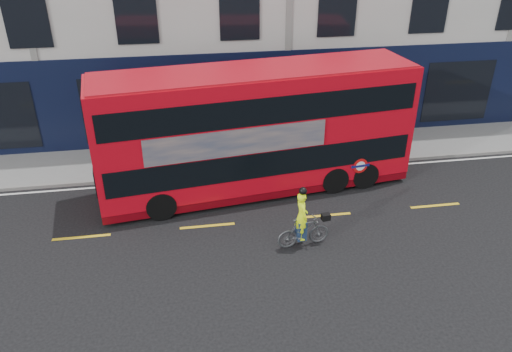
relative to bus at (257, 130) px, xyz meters
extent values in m
plane|color=black|center=(1.96, -3.80, -2.31)|extent=(120.00, 120.00, 0.00)
cube|color=gray|center=(1.96, 2.70, -2.25)|extent=(60.00, 3.00, 0.12)
cube|color=slate|center=(1.96, 1.20, -2.25)|extent=(60.00, 0.12, 0.13)
cube|color=black|center=(1.96, 4.18, -0.31)|extent=(50.00, 0.08, 4.00)
cube|color=silver|center=(1.96, 0.90, -2.31)|extent=(58.00, 0.10, 0.01)
cube|color=red|center=(-0.04, 0.00, 0.14)|extent=(11.36, 3.95, 4.00)
cube|color=#63030B|center=(-0.04, 0.00, -2.01)|extent=(11.36, 3.90, 0.30)
cube|color=black|center=(-0.04, 0.00, -0.75)|extent=(10.93, 3.93, 0.91)
cube|color=black|center=(-0.04, 0.00, 1.18)|extent=(10.93, 3.93, 0.91)
cube|color=#A40B17|center=(-0.04, 0.00, 2.16)|extent=(11.13, 3.82, 0.08)
cube|color=black|center=(5.50, 0.72, -0.75)|extent=(0.33, 2.26, 0.91)
cube|color=black|center=(5.50, 0.72, 1.18)|extent=(0.33, 2.26, 0.91)
cube|color=black|center=(-5.58, -0.73, -0.75)|extent=(0.33, 2.26, 0.91)
cube|color=gray|center=(-0.88, -1.42, 0.22)|extent=(6.03, 0.83, 0.91)
cylinder|color=red|center=(3.64, -0.83, -1.30)|extent=(0.56, 0.09, 0.57)
cylinder|color=white|center=(3.64, -0.83, -1.30)|extent=(0.36, 0.07, 0.36)
cube|color=#0C1459|center=(3.64, -0.84, -1.30)|extent=(0.70, 0.11, 0.09)
cylinder|color=black|center=(3.77, 0.49, -1.81)|extent=(1.34, 2.69, 1.01)
cylinder|color=black|center=(2.57, 0.34, -1.81)|extent=(1.34, 2.69, 1.01)
cylinder|color=black|center=(-3.65, -0.48, -1.81)|extent=(1.34, 2.69, 1.01)
imported|color=#4D5053|center=(0.81, -3.82, -1.81)|extent=(1.71, 0.66, 1.00)
imported|color=#DDFF10|center=(0.72, -3.83, -1.21)|extent=(0.44, 0.61, 1.56)
cube|color=black|center=(1.51, -3.74, -1.39)|extent=(0.28, 0.23, 0.20)
cube|color=#1A2B47|center=(0.72, -3.83, -1.72)|extent=(0.31, 0.38, 0.64)
sphere|color=black|center=(0.72, -3.83, -0.36)|extent=(0.24, 0.24, 0.24)
camera|label=1|loc=(-2.62, -16.01, 6.96)|focal=35.00mm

